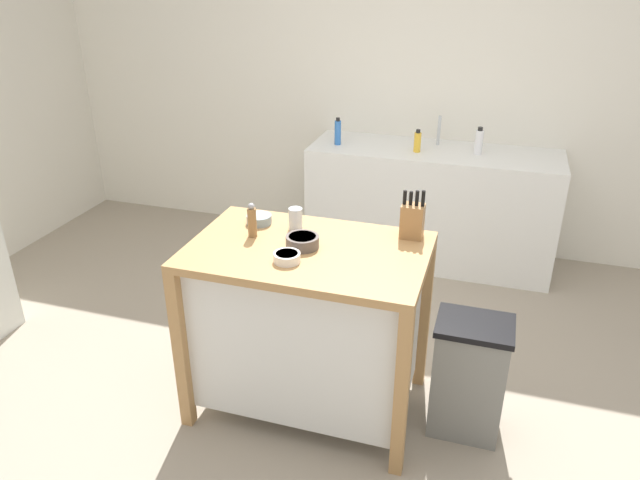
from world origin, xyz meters
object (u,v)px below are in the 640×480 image
(bowl_ceramic_wide, at_px, (287,257))
(sink_faucet, at_px, (439,131))
(drinking_cup, at_px, (296,219))
(bowl_ceramic_small, at_px, (259,219))
(bottle_dish_soap, at_px, (417,142))
(trash_bin, at_px, (469,377))
(bowl_stoneware_deep, at_px, (302,241))
(bottle_hand_soap, at_px, (479,142))
(bottle_spray_cleaner, at_px, (338,132))
(pepper_grinder, at_px, (252,221))
(knife_block, at_px, (412,220))
(kitchen_island, at_px, (308,320))

(bowl_ceramic_wide, distance_m, sink_faucet, 2.22)
(bowl_ceramic_wide, xyz_separation_m, drinking_cup, (-0.08, 0.35, 0.03))
(bowl_ceramic_small, xyz_separation_m, bottle_dish_soap, (0.57, 1.60, 0.01))
(bowl_ceramic_wide, height_order, trash_bin, bowl_ceramic_wide)
(sink_faucet, height_order, bottle_dish_soap, sink_faucet)
(bottle_dish_soap, bearing_deg, bowl_stoneware_deep, -98.37)
(bottle_hand_soap, bearing_deg, sink_faucet, 154.41)
(bowl_ceramic_wide, xyz_separation_m, bottle_spray_cleaner, (-0.32, 1.97, 0.03))
(bowl_stoneware_deep, relative_size, bottle_spray_cleaner, 0.78)
(bottle_hand_soap, distance_m, bottle_spray_cleaner, 1.03)
(bottle_dish_soap, bearing_deg, pepper_grinder, -107.01)
(bowl_ceramic_small, bearing_deg, sink_faucet, 69.29)
(bottle_spray_cleaner, bearing_deg, bowl_ceramic_wide, -80.85)
(bowl_ceramic_small, height_order, bowl_stoneware_deep, bowl_stoneware_deep)
(bowl_ceramic_wide, distance_m, bowl_stoneware_deep, 0.16)
(bottle_spray_cleaner, bearing_deg, bottle_dish_soap, -0.64)
(knife_block, height_order, bottle_dish_soap, knife_block)
(bowl_ceramic_wide, distance_m, pepper_grinder, 0.33)
(bowl_stoneware_deep, height_order, sink_faucet, sink_faucet)
(knife_block, xyz_separation_m, drinking_cup, (-0.58, -0.08, -0.04))
(bowl_stoneware_deep, height_order, bottle_dish_soap, bottle_dish_soap)
(knife_block, distance_m, drinking_cup, 0.58)
(sink_faucet, distance_m, bottle_spray_cleaner, 0.75)
(pepper_grinder, bearing_deg, knife_block, 16.66)
(bottle_hand_soap, bearing_deg, bowl_ceramic_wide, -109.18)
(knife_block, distance_m, sink_faucet, 1.76)
(bowl_ceramic_small, xyz_separation_m, bottle_hand_soap, (0.99, 1.68, 0.03))
(pepper_grinder, relative_size, bottle_dish_soap, 1.07)
(bottle_dish_soap, bearing_deg, bottle_spray_cleaner, 179.36)
(pepper_grinder, relative_size, bottle_hand_soap, 0.90)
(knife_block, xyz_separation_m, bowl_ceramic_small, (-0.78, -0.07, -0.07))
(knife_block, xyz_separation_m, trash_bin, (0.36, -0.22, -0.70))
(trash_bin, bearing_deg, bowl_ceramic_wide, -166.29)
(sink_faucet, distance_m, bottle_dish_soap, 0.26)
(bowl_ceramic_small, xyz_separation_m, sink_faucet, (0.69, 1.82, 0.05))
(knife_block, height_order, bowl_ceramic_wide, knife_block)
(knife_block, bearing_deg, pepper_grinder, -163.34)
(bowl_ceramic_wide, height_order, bowl_ceramic_small, bowl_ceramic_small)
(bowl_ceramic_small, bearing_deg, bottle_spray_cleaner, 91.16)
(sink_faucet, bearing_deg, drinking_cup, -104.84)
(pepper_grinder, relative_size, bottle_spray_cleaner, 0.86)
(bowl_stoneware_deep, distance_m, trash_bin, 1.05)
(trash_bin, height_order, bottle_hand_soap, bottle_hand_soap)
(drinking_cup, bearing_deg, bottle_dish_soap, 77.31)
(trash_bin, bearing_deg, bottle_dish_soap, 108.10)
(trash_bin, relative_size, bottle_spray_cleaner, 3.09)
(kitchen_island, bearing_deg, drinking_cup, 123.73)
(drinking_cup, bearing_deg, bowl_ceramic_small, 177.31)
(knife_block, relative_size, sink_faucet, 1.13)
(drinking_cup, distance_m, bottle_dish_soap, 1.65)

